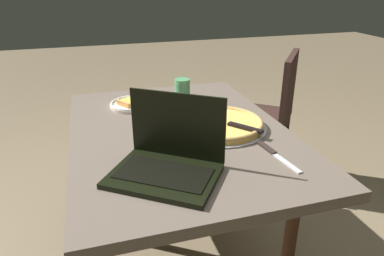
{
  "coord_description": "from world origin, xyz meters",
  "views": [
    {
      "loc": [
        1.27,
        -0.32,
        1.33
      ],
      "look_at": [
        0.04,
        0.04,
        0.76
      ],
      "focal_mm": 32.84,
      "sensor_mm": 36.0,
      "label": 1
    }
  ],
  "objects_px": {
    "laptop": "(168,159)",
    "pizza_tray": "(220,124)",
    "pizza_plate": "(132,104)",
    "table_knife": "(274,153)",
    "dining_table": "(180,147)",
    "chair_near": "(266,110)",
    "drink_cup": "(182,88)"
  },
  "relations": [
    {
      "from": "laptop",
      "to": "pizza_tray",
      "type": "relative_size",
      "value": 1.06
    },
    {
      "from": "pizza_plate",
      "to": "table_knife",
      "type": "height_order",
      "value": "pizza_plate"
    },
    {
      "from": "dining_table",
      "to": "pizza_plate",
      "type": "xyz_separation_m",
      "value": [
        -0.33,
        -0.15,
        0.09
      ]
    },
    {
      "from": "laptop",
      "to": "chair_near",
      "type": "xyz_separation_m",
      "value": [
        -0.97,
        0.88,
        -0.29
      ]
    },
    {
      "from": "table_knife",
      "to": "chair_near",
      "type": "bearing_deg",
      "value": 152.72
    },
    {
      "from": "pizza_tray",
      "to": "table_knife",
      "type": "xyz_separation_m",
      "value": [
        0.27,
        0.1,
        -0.01
      ]
    },
    {
      "from": "pizza_tray",
      "to": "drink_cup",
      "type": "bearing_deg",
      "value": -173.73
    },
    {
      "from": "pizza_plate",
      "to": "chair_near",
      "type": "relative_size",
      "value": 0.24
    },
    {
      "from": "drink_cup",
      "to": "chair_near",
      "type": "relative_size",
      "value": 0.11
    },
    {
      "from": "dining_table",
      "to": "drink_cup",
      "type": "xyz_separation_m",
      "value": [
        -0.39,
        0.12,
        0.13
      ]
    },
    {
      "from": "dining_table",
      "to": "pizza_tray",
      "type": "distance_m",
      "value": 0.19
    },
    {
      "from": "dining_table",
      "to": "drink_cup",
      "type": "distance_m",
      "value": 0.43
    },
    {
      "from": "laptop",
      "to": "pizza_plate",
      "type": "relative_size",
      "value": 1.9
    },
    {
      "from": "laptop",
      "to": "drink_cup",
      "type": "height_order",
      "value": "laptop"
    },
    {
      "from": "dining_table",
      "to": "pizza_tray",
      "type": "bearing_deg",
      "value": 80.04
    },
    {
      "from": "pizza_tray",
      "to": "drink_cup",
      "type": "height_order",
      "value": "drink_cup"
    },
    {
      "from": "pizza_tray",
      "to": "table_knife",
      "type": "height_order",
      "value": "pizza_tray"
    },
    {
      "from": "laptop",
      "to": "pizza_tray",
      "type": "xyz_separation_m",
      "value": [
        -0.28,
        0.28,
        -0.03
      ]
    },
    {
      "from": "dining_table",
      "to": "chair_near",
      "type": "xyz_separation_m",
      "value": [
        -0.66,
        0.76,
        -0.17
      ]
    },
    {
      "from": "drink_cup",
      "to": "chair_near",
      "type": "xyz_separation_m",
      "value": [
        -0.27,
        0.64,
        -0.29
      ]
    },
    {
      "from": "drink_cup",
      "to": "pizza_tray",
      "type": "bearing_deg",
      "value": 6.27
    },
    {
      "from": "pizza_tray",
      "to": "chair_near",
      "type": "height_order",
      "value": "chair_near"
    },
    {
      "from": "laptop",
      "to": "chair_near",
      "type": "bearing_deg",
      "value": 137.9
    },
    {
      "from": "table_knife",
      "to": "chair_near",
      "type": "relative_size",
      "value": 0.27
    },
    {
      "from": "pizza_tray",
      "to": "table_knife",
      "type": "relative_size",
      "value": 1.63
    },
    {
      "from": "pizza_tray",
      "to": "chair_near",
      "type": "bearing_deg",
      "value": 139.16
    },
    {
      "from": "table_knife",
      "to": "pizza_tray",
      "type": "bearing_deg",
      "value": -159.37
    },
    {
      "from": "dining_table",
      "to": "table_knife",
      "type": "xyz_separation_m",
      "value": [
        0.3,
        0.27,
        0.08
      ]
    },
    {
      "from": "pizza_plate",
      "to": "chair_near",
      "type": "bearing_deg",
      "value": 110.1
    },
    {
      "from": "drink_cup",
      "to": "pizza_plate",
      "type": "bearing_deg",
      "value": -77.38
    },
    {
      "from": "table_knife",
      "to": "chair_near",
      "type": "xyz_separation_m",
      "value": [
        -0.96,
        0.5,
        -0.25
      ]
    },
    {
      "from": "table_knife",
      "to": "pizza_plate",
      "type": "bearing_deg",
      "value": -146.82
    }
  ]
}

